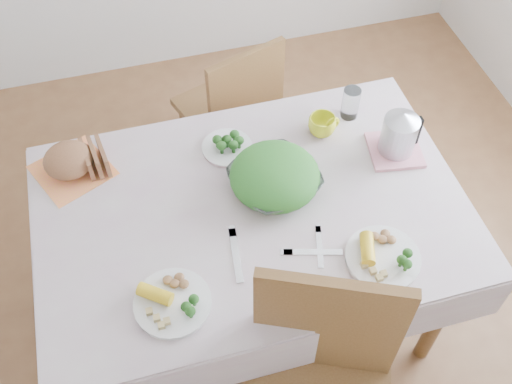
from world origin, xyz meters
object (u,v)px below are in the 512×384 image
object	(u,v)px
dinner_plate_right	(383,258)
chair_far	(226,103)
yellow_mug	(322,126)
salad_bowl	(275,181)
dining_table	(253,265)
electric_kettle	(400,129)
dinner_plate_left	(173,303)

from	to	relation	value
dinner_plate_right	chair_far	bearing A→B (deg)	102.37
yellow_mug	salad_bowl	bearing A→B (deg)	-140.16
dining_table	salad_bowl	world-z (taller)	salad_bowl
dining_table	yellow_mug	xyz separation A→B (m)	(0.35, 0.28, 0.43)
electric_kettle	dinner_plate_left	bearing A→B (deg)	-148.31
dining_table	chair_far	world-z (taller)	chair_far
chair_far	salad_bowl	bearing A→B (deg)	71.29
electric_kettle	salad_bowl	bearing A→B (deg)	-166.81
dinner_plate_right	yellow_mug	distance (m)	0.59
dining_table	electric_kettle	bearing A→B (deg)	10.83
salad_bowl	dinner_plate_right	size ratio (longest dim) A/B	1.21
salad_bowl	yellow_mug	world-z (taller)	yellow_mug
chair_far	yellow_mug	xyz separation A→B (m)	(0.25, -0.57, 0.34)
dining_table	dinner_plate_left	world-z (taller)	dinner_plate_left
dining_table	dinner_plate_right	distance (m)	0.62
chair_far	dinner_plate_right	bearing A→B (deg)	83.67
chair_far	salad_bowl	xyz separation A→B (m)	(-0.00, -0.78, 0.33)
yellow_mug	electric_kettle	size ratio (longest dim) A/B	0.58
dinner_plate_left	dinner_plate_right	size ratio (longest dim) A/B	0.98
salad_bowl	chair_far	bearing A→B (deg)	89.99
dinner_plate_right	electric_kettle	distance (m)	0.50
yellow_mug	electric_kettle	xyz separation A→B (m)	(0.24, -0.16, 0.08)
chair_far	dinner_plate_left	distance (m)	1.26
salad_bowl	dinner_plate_left	world-z (taller)	salad_bowl
chair_far	dinner_plate_right	world-z (taller)	chair_far
chair_far	dinner_plate_left	xyz separation A→B (m)	(-0.44, -1.14, 0.31)
dinner_plate_left	electric_kettle	world-z (taller)	electric_kettle
dinner_plate_left	chair_far	bearing A→B (deg)	69.03
dinner_plate_left	yellow_mug	distance (m)	0.89
salad_bowl	dinner_plate_left	size ratio (longest dim) A/B	1.24
chair_far	salad_bowl	size ratio (longest dim) A/B	2.92
yellow_mug	dinner_plate_right	bearing A→B (deg)	-89.59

